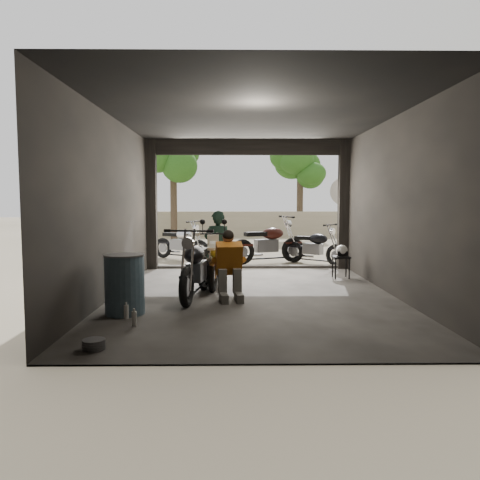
{
  "coord_description": "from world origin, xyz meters",
  "views": [
    {
      "loc": [
        -0.35,
        -8.24,
        1.72
      ],
      "look_at": [
        -0.23,
        0.6,
        0.97
      ],
      "focal_mm": 35.0,
      "sensor_mm": 36.0,
      "label": 1
    }
  ],
  "objects_px": {
    "main_bike": "(217,258)",
    "rider": "(218,248)",
    "outside_bike_b": "(268,240)",
    "sign_post": "(344,205)",
    "outside_bike_c": "(314,244)",
    "stool": "(341,260)",
    "left_bike": "(196,263)",
    "mechanic": "(230,267)",
    "outside_bike_a": "(181,240)",
    "helmet": "(342,250)",
    "oil_drum": "(125,285)"
  },
  "relations": [
    {
      "from": "outside_bike_c",
      "to": "stool",
      "type": "distance_m",
      "value": 2.35
    },
    {
      "from": "left_bike",
      "to": "mechanic",
      "type": "relative_size",
      "value": 1.59
    },
    {
      "from": "outside_bike_a",
      "to": "left_bike",
      "type": "bearing_deg",
      "value": -140.05
    },
    {
      "from": "left_bike",
      "to": "stool",
      "type": "xyz_separation_m",
      "value": [
        3.01,
        2.0,
        -0.2
      ]
    },
    {
      "from": "helmet",
      "to": "outside_bike_c",
      "type": "bearing_deg",
      "value": 76.28
    },
    {
      "from": "main_bike",
      "to": "rider",
      "type": "height_order",
      "value": "rider"
    },
    {
      "from": "main_bike",
      "to": "rider",
      "type": "relative_size",
      "value": 1.12
    },
    {
      "from": "rider",
      "to": "oil_drum",
      "type": "distance_m",
      "value": 2.82
    },
    {
      "from": "outside_bike_b",
      "to": "outside_bike_c",
      "type": "xyz_separation_m",
      "value": [
        1.23,
        -0.21,
        -0.09
      ]
    },
    {
      "from": "outside_bike_a",
      "to": "stool",
      "type": "distance_m",
      "value": 5.2
    },
    {
      "from": "main_bike",
      "to": "outside_bike_c",
      "type": "xyz_separation_m",
      "value": [
        2.51,
        3.21,
        -0.01
      ]
    },
    {
      "from": "outside_bike_b",
      "to": "sign_post",
      "type": "bearing_deg",
      "value": -105.03
    },
    {
      "from": "main_bike",
      "to": "mechanic",
      "type": "distance_m",
      "value": 1.36
    },
    {
      "from": "main_bike",
      "to": "stool",
      "type": "relative_size",
      "value": 3.38
    },
    {
      "from": "sign_post",
      "to": "mechanic",
      "type": "bearing_deg",
      "value": -138.26
    },
    {
      "from": "oil_drum",
      "to": "outside_bike_b",
      "type": "bearing_deg",
      "value": 65.91
    },
    {
      "from": "outside_bike_a",
      "to": "outside_bike_c",
      "type": "bearing_deg",
      "value": -75.82
    },
    {
      "from": "stool",
      "to": "sign_post",
      "type": "bearing_deg",
      "value": 75.93
    },
    {
      "from": "outside_bike_c",
      "to": "oil_drum",
      "type": "xyz_separation_m",
      "value": [
        -3.8,
        -5.54,
        -0.1
      ]
    },
    {
      "from": "mechanic",
      "to": "left_bike",
      "type": "bearing_deg",
      "value": 153.03
    },
    {
      "from": "left_bike",
      "to": "outside_bike_c",
      "type": "distance_m",
      "value": 5.18
    },
    {
      "from": "rider",
      "to": "oil_drum",
      "type": "height_order",
      "value": "rider"
    },
    {
      "from": "outside_bike_b",
      "to": "mechanic",
      "type": "bearing_deg",
      "value": 146.67
    },
    {
      "from": "rider",
      "to": "outside_bike_c",
      "type": "bearing_deg",
      "value": -127.99
    },
    {
      "from": "outside_bike_b",
      "to": "helmet",
      "type": "relative_size",
      "value": 7.0
    },
    {
      "from": "outside_bike_c",
      "to": "rider",
      "type": "relative_size",
      "value": 1.08
    },
    {
      "from": "outside_bike_c",
      "to": "rider",
      "type": "xyz_separation_m",
      "value": [
        -2.49,
        -3.06,
        0.21
      ]
    },
    {
      "from": "mechanic",
      "to": "sign_post",
      "type": "relative_size",
      "value": 0.49
    },
    {
      "from": "outside_bike_b",
      "to": "outside_bike_c",
      "type": "bearing_deg",
      "value": -121.18
    },
    {
      "from": "mechanic",
      "to": "stool",
      "type": "relative_size",
      "value": 2.32
    },
    {
      "from": "left_bike",
      "to": "sign_post",
      "type": "xyz_separation_m",
      "value": [
        3.71,
        4.78,
        0.97
      ]
    },
    {
      "from": "mechanic",
      "to": "outside_bike_c",
      "type": "bearing_deg",
      "value": 55.72
    },
    {
      "from": "main_bike",
      "to": "left_bike",
      "type": "bearing_deg",
      "value": -101.14
    },
    {
      "from": "outside_bike_b",
      "to": "mechanic",
      "type": "xyz_separation_m",
      "value": [
        -1.01,
        -4.75,
        -0.07
      ]
    },
    {
      "from": "oil_drum",
      "to": "sign_post",
      "type": "distance_m",
      "value": 7.68
    },
    {
      "from": "left_bike",
      "to": "rider",
      "type": "height_order",
      "value": "rider"
    },
    {
      "from": "main_bike",
      "to": "stool",
      "type": "bearing_deg",
      "value": 22.68
    },
    {
      "from": "helmet",
      "to": "oil_drum",
      "type": "distance_m",
      "value": 5.15
    },
    {
      "from": "outside_bike_a",
      "to": "helmet",
      "type": "relative_size",
      "value": 6.18
    },
    {
      "from": "left_bike",
      "to": "sign_post",
      "type": "distance_m",
      "value": 6.13
    },
    {
      "from": "outside_bike_a",
      "to": "mechanic",
      "type": "relative_size",
      "value": 1.45
    },
    {
      "from": "left_bike",
      "to": "sign_post",
      "type": "relative_size",
      "value": 0.78
    },
    {
      "from": "left_bike",
      "to": "stool",
      "type": "bearing_deg",
      "value": 40.82
    },
    {
      "from": "main_bike",
      "to": "outside_bike_c",
      "type": "distance_m",
      "value": 4.08
    },
    {
      "from": "main_bike",
      "to": "outside_bike_a",
      "type": "bearing_deg",
      "value": 110.31
    },
    {
      "from": "main_bike",
      "to": "outside_bike_a",
      "type": "height_order",
      "value": "outside_bike_a"
    },
    {
      "from": "left_bike",
      "to": "outside_bike_b",
      "type": "distance_m",
      "value": 4.83
    },
    {
      "from": "left_bike",
      "to": "helmet",
      "type": "bearing_deg",
      "value": 41.08
    },
    {
      "from": "sign_post",
      "to": "rider",
      "type": "bearing_deg",
      "value": -150.11
    },
    {
      "from": "oil_drum",
      "to": "sign_post",
      "type": "xyz_separation_m",
      "value": [
        4.68,
        5.99,
        1.14
      ]
    }
  ]
}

